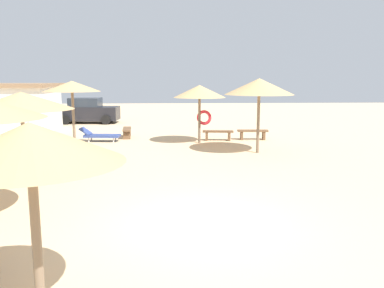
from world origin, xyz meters
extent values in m
plane|color=#DBBA8C|center=(0.00, 0.00, 0.00)|extent=(80.00, 80.00, 0.00)
cylinder|color=#75604C|center=(-4.88, 9.48, 1.28)|extent=(0.12, 0.12, 2.56)
cone|color=tan|center=(-4.88, 9.48, 2.69)|extent=(2.45, 2.45, 0.46)
cylinder|color=#75604C|center=(-2.22, -3.24, 1.07)|extent=(0.12, 0.12, 2.14)
cone|color=tan|center=(-2.22, -3.24, 2.28)|extent=(2.25, 2.25, 0.49)
cylinder|color=#75604C|center=(2.93, 7.84, 1.24)|extent=(0.12, 0.12, 2.48)
cone|color=tan|center=(2.93, 7.84, 2.70)|extent=(2.79, 2.79, 0.65)
cylinder|color=#75604C|center=(-5.21, 4.51, 1.09)|extent=(0.12, 0.12, 2.17)
cone|color=tan|center=(-5.21, 4.51, 2.34)|extent=(3.18, 3.18, 0.55)
cylinder|color=#75604C|center=(0.71, 10.44, 1.12)|extent=(0.12, 0.12, 2.24)
cone|color=tan|center=(0.71, 10.44, 2.43)|extent=(2.43, 2.43, 0.57)
torus|color=red|center=(0.93, 10.44, 1.20)|extent=(0.71, 0.31, 0.70)
cube|color=#33478C|center=(-3.96, 11.08, 0.28)|extent=(1.75, 0.79, 0.12)
cube|color=#33478C|center=(-4.75, 11.15, 0.50)|extent=(0.55, 0.68, 0.38)
cylinder|color=silver|center=(-4.57, 10.91, 0.11)|extent=(0.06, 0.06, 0.22)
cylinder|color=silver|center=(-4.53, 11.35, 0.11)|extent=(0.06, 0.06, 0.22)
cylinder|color=silver|center=(-3.38, 10.80, 0.11)|extent=(0.06, 0.06, 0.22)
cylinder|color=silver|center=(-3.34, 11.24, 0.11)|extent=(0.06, 0.06, 0.22)
cube|color=brown|center=(1.68, 11.12, 0.45)|extent=(1.53, 0.55, 0.08)
cube|color=brown|center=(1.13, 11.18, 0.21)|extent=(0.16, 0.37, 0.41)
cube|color=brown|center=(2.22, 11.07, 0.21)|extent=(0.16, 0.37, 0.41)
cube|color=brown|center=(3.43, 11.28, 0.45)|extent=(1.52, 0.49, 0.08)
cube|color=brown|center=(2.88, 11.31, 0.21)|extent=(0.14, 0.37, 0.41)
cube|color=brown|center=(3.98, 11.25, 0.21)|extent=(0.14, 0.37, 0.41)
cube|color=brown|center=(-2.90, 12.27, 0.45)|extent=(0.53, 1.53, 0.08)
cube|color=brown|center=(-2.85, 11.72, 0.21)|extent=(0.37, 0.15, 0.41)
cube|color=brown|center=(-2.95, 12.82, 0.21)|extent=(0.37, 0.15, 0.41)
cube|color=black|center=(-6.26, 19.15, 0.67)|extent=(4.08, 1.90, 0.90)
cube|color=#262D38|center=(-6.46, 19.16, 1.42)|extent=(2.08, 1.66, 0.60)
cylinder|color=black|center=(-4.86, 19.96, 0.32)|extent=(0.65, 0.25, 0.64)
cylinder|color=black|center=(-4.95, 18.20, 0.32)|extent=(0.65, 0.25, 0.64)
cylinder|color=black|center=(-7.56, 20.09, 0.32)|extent=(0.65, 0.25, 0.64)
cylinder|color=black|center=(-7.65, 18.33, 0.32)|extent=(0.65, 0.25, 0.64)
cube|color=white|center=(-9.62, 15.15, 1.27)|extent=(4.29, 3.90, 2.54)
cube|color=#8C6B4C|center=(-9.62, 15.15, 2.64)|extent=(4.69, 4.30, 0.20)
camera|label=1|loc=(-0.53, -7.89, 3.03)|focal=36.75mm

